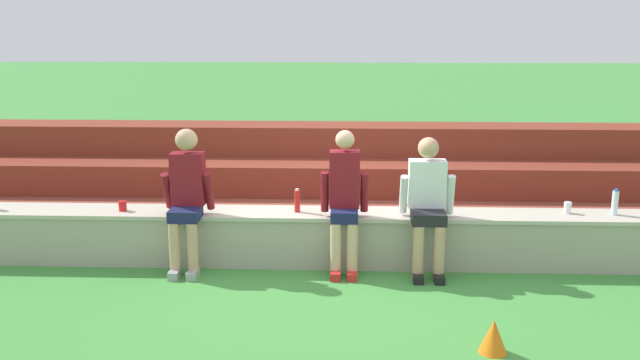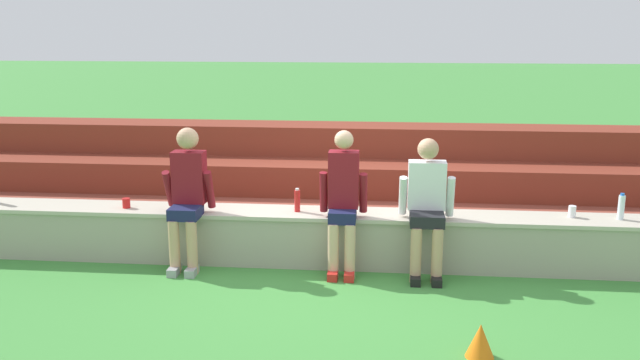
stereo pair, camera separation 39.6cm
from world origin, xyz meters
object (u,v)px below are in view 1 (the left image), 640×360
person_center (428,201)px  sports_cone (493,336)px  person_far_left (187,195)px  water_bottle_mid_left (615,203)px  plastic_cup_left_end (123,206)px  person_left_of_center (344,198)px  plastic_cup_right_end (568,208)px  water_bottle_near_left (297,201)px

person_center → sports_cone: bearing=-79.3°
person_far_left → water_bottle_mid_left: bearing=3.3°
plastic_cup_left_end → sports_cone: bearing=-28.9°
water_bottle_mid_left → sports_cone: size_ratio=1.01×
person_center → sports_cone: person_center is taller
person_far_left → person_left_of_center: same height
person_left_of_center → person_center: person_left_of_center is taller
water_bottle_mid_left → sports_cone: (-1.63, -2.00, -0.56)m
person_left_of_center → plastic_cup_right_end: 2.35m
person_left_of_center → person_center: (0.84, 0.01, -0.02)m
plastic_cup_left_end → person_center: bearing=-3.5°
person_left_of_center → plastic_cup_right_end: bearing=7.3°
person_far_left → plastic_cup_left_end: 0.78m
water_bottle_mid_left → sports_cone: 2.64m
person_center → water_bottle_mid_left: bearing=7.4°
plastic_cup_left_end → water_bottle_near_left: bearing=1.1°
water_bottle_mid_left → plastic_cup_right_end: size_ratio=2.28×
plastic_cup_right_end → person_far_left: bearing=-175.8°
water_bottle_mid_left → plastic_cup_left_end: water_bottle_mid_left is taller
person_center → plastic_cup_left_end: size_ratio=13.06×
plastic_cup_left_end → plastic_cup_right_end: 4.68m
person_far_left → sports_cone: bearing=-32.2°
plastic_cup_right_end → person_left_of_center: bearing=-172.7°
water_bottle_mid_left → person_left_of_center: bearing=-174.7°
plastic_cup_left_end → person_left_of_center: bearing=-4.9°
person_center → water_bottle_near_left: 1.36m
person_center → plastic_cup_right_end: (1.49, 0.29, -0.13)m
water_bottle_near_left → plastic_cup_right_end: 2.83m
person_far_left → water_bottle_near_left: bearing=11.6°
person_far_left → person_center: person_far_left is taller
person_center → plastic_cup_right_end: 1.52m
water_bottle_near_left → sports_cone: (1.67, -1.98, -0.55)m
water_bottle_near_left → plastic_cup_right_end: size_ratio=2.10×
water_bottle_near_left → sports_cone: bearing=-49.9°
person_left_of_center → person_far_left: bearing=179.8°
water_bottle_mid_left → plastic_cup_left_end: size_ratio=2.57×
plastic_cup_left_end → sports_cone: (3.52, -1.94, -0.48)m
person_far_left → water_bottle_mid_left: size_ratio=5.34×
person_center → water_bottle_mid_left: 1.97m
person_far_left → sports_cone: 3.35m
sports_cone → water_bottle_near_left: bearing=130.1°
person_far_left → water_bottle_mid_left: (4.41, 0.25, -0.10)m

